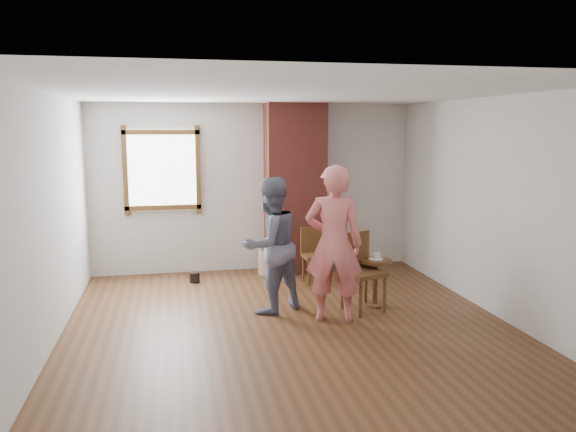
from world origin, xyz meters
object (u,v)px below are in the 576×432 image
object	(u,v)px
side_table	(375,275)
person_pink	(334,244)
dining_chair_left	(315,252)
stoneware_crock	(268,261)
dining_chair_right	(360,267)
man	(270,245)

from	to	relation	value
side_table	person_pink	bearing A→B (deg)	-147.99
dining_chair_left	person_pink	world-z (taller)	person_pink
stoneware_crock	dining_chair_left	distance (m)	0.87
dining_chair_left	side_table	size ratio (longest dim) A/B	1.33
dining_chair_right	side_table	size ratio (longest dim) A/B	1.60
stoneware_crock	person_pink	world-z (taller)	person_pink
dining_chair_left	dining_chair_right	size ratio (longest dim) A/B	0.83
man	stoneware_crock	bearing A→B (deg)	-127.43
dining_chair_right	side_table	world-z (taller)	dining_chair_right
dining_chair_right	man	size ratio (longest dim) A/B	0.58
stoneware_crock	man	xyz separation A→B (m)	(-0.27, -1.77, 0.63)
man	person_pink	bearing A→B (deg)	115.25
side_table	dining_chair_left	bearing A→B (deg)	111.11
dining_chair_right	person_pink	bearing A→B (deg)	-161.52
dining_chair_left	person_pink	size ratio (longest dim) A/B	0.44
stoneware_crock	person_pink	xyz separation A→B (m)	(0.39, -2.25, 0.71)
side_table	person_pink	world-z (taller)	person_pink
dining_chair_left	dining_chair_right	world-z (taller)	dining_chair_right
side_table	person_pink	size ratio (longest dim) A/B	0.33
stoneware_crock	dining_chair_right	xyz separation A→B (m)	(0.82, -1.92, 0.34)
dining_chair_left	side_table	world-z (taller)	dining_chair_left
man	person_pink	distance (m)	0.82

